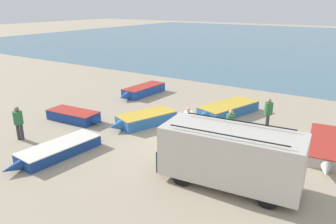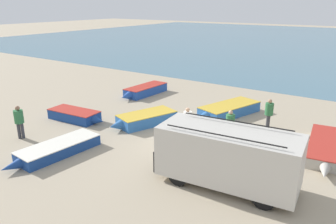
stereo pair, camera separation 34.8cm
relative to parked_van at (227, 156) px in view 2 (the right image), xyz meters
The scene contains 12 objects.
ground_plane 4.57m from the parked_van, 138.54° to the left, with size 200.00×200.00×0.00m, color tan.
parked_van is the anchor object (origin of this frame).
fishing_rowboat_0 7.70m from the parked_van, 152.63° to the left, with size 2.61×4.20×0.66m.
fishing_rowboat_1 13.92m from the parked_van, 141.44° to the left, with size 1.55×4.56×0.67m.
fishing_rowboat_2 6.09m from the parked_van, 62.44° to the left, with size 2.23×5.62×0.54m.
fishing_rowboat_3 10.87m from the parked_van, behind, with size 3.92×1.60×0.61m.
fishing_rowboat_4 8.03m from the parked_van, 165.48° to the right, with size 1.74×4.74×0.53m.
fishing_rowboat_5 8.63m from the parked_van, 113.97° to the left, with size 2.85×5.14×0.66m.
fisherman_0 4.91m from the parked_van, 138.97° to the left, with size 0.44×0.44×1.66m.
fisherman_1 4.23m from the parked_van, 112.44° to the left, with size 0.45×0.45×1.71m.
fisherman_2 6.87m from the parked_van, 94.88° to the left, with size 0.46×0.46×1.75m.
fisherman_3 11.01m from the parked_van, behind, with size 0.47×0.47×1.78m.
Camera 2 is at (7.79, -13.53, 6.79)m, focal length 35.00 mm.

